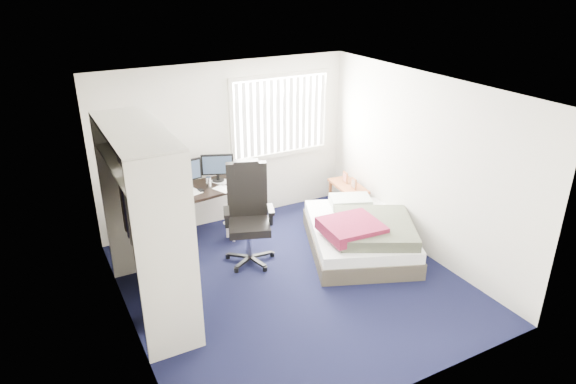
{
  "coord_description": "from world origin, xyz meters",
  "views": [
    {
      "loc": [
        -2.69,
        -4.9,
        3.73
      ],
      "look_at": [
        0.15,
        0.4,
        1.09
      ],
      "focal_mm": 32.0,
      "sensor_mm": 36.0,
      "label": 1
    }
  ],
  "objects_px": {
    "nightstand": "(348,189)",
    "bed": "(360,234)",
    "desk": "(187,189)",
    "office_chair": "(249,224)"
  },
  "relations": [
    {
      "from": "office_chair",
      "to": "nightstand",
      "type": "height_order",
      "value": "office_chair"
    },
    {
      "from": "desk",
      "to": "office_chair",
      "type": "xyz_separation_m",
      "value": [
        0.54,
        -0.94,
        -0.27
      ]
    },
    {
      "from": "desk",
      "to": "bed",
      "type": "bearing_deg",
      "value": -36.44
    },
    {
      "from": "desk",
      "to": "nightstand",
      "type": "bearing_deg",
      "value": -9.56
    },
    {
      "from": "bed",
      "to": "nightstand",
      "type": "bearing_deg",
      "value": 64.52
    },
    {
      "from": "nightstand",
      "to": "bed",
      "type": "height_order",
      "value": "nightstand"
    },
    {
      "from": "office_chair",
      "to": "bed",
      "type": "bearing_deg",
      "value": -20.53
    },
    {
      "from": "desk",
      "to": "bed",
      "type": "height_order",
      "value": "desk"
    },
    {
      "from": "office_chair",
      "to": "nightstand",
      "type": "relative_size",
      "value": 1.77
    },
    {
      "from": "nightstand",
      "to": "bed",
      "type": "bearing_deg",
      "value": -115.48
    }
  ]
}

